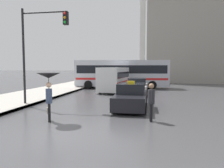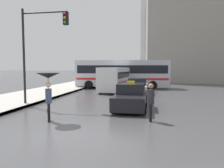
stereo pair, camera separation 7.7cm
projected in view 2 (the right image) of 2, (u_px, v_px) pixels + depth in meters
name	position (u px, v px, depth m)	size (l,w,h in m)	color
ground_plane	(65.00, 135.00, 8.02)	(300.00, 300.00, 0.00)	#424244
taxi	(131.00, 97.00, 13.18)	(1.91, 4.35, 1.67)	black
sedan_red	(137.00, 87.00, 20.19)	(1.91, 4.48, 1.48)	#B7B2AD
ambulance_van	(115.00, 78.00, 22.32)	(2.56, 5.80, 2.47)	silver
city_bus	(122.00, 73.00, 26.02)	(11.04, 3.28, 3.31)	#B2B7C1
pedestrian_with_umbrella	(48.00, 82.00, 9.92)	(1.07, 1.07, 2.24)	black
pedestrian_man	(151.00, 99.00, 10.00)	(0.35, 0.47, 1.76)	black
traffic_light	(40.00, 40.00, 13.60)	(3.07, 0.38, 6.16)	black
monument_cross	(144.00, 12.00, 37.25)	(9.17, 0.90, 20.84)	white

